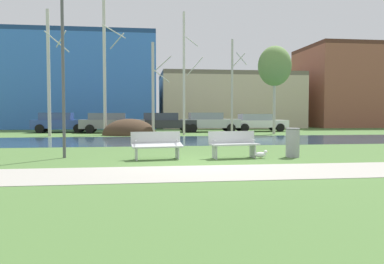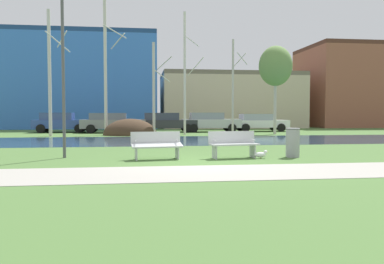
{
  "view_description": "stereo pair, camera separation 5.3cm",
  "coord_description": "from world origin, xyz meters",
  "px_view_note": "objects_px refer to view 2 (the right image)",
  "views": [
    {
      "loc": [
        -1.75,
        -11.14,
        1.47
      ],
      "look_at": [
        -0.03,
        1.81,
        0.82
      ],
      "focal_mm": 36.1,
      "sensor_mm": 36.0,
      "label": 1
    },
    {
      "loc": [
        -1.7,
        -11.15,
        1.47
      ],
      "look_at": [
        -0.03,
        1.81,
        0.82
      ],
      "focal_mm": 36.1,
      "sensor_mm": 36.0,
      "label": 2
    }
  ],
  "objects_px": {
    "bench_right": "(233,144)",
    "trash_bin": "(293,142)",
    "seagull": "(261,154)",
    "parked_sedan_second_grey": "(112,122)",
    "bench_left": "(157,144)",
    "parked_wagon_fourth_silver": "(210,122)",
    "parked_hatch_third_dark": "(165,122)",
    "parked_suv_fifth_white": "(259,122)",
    "streetlamp": "(63,39)",
    "parked_van_nearest_blue": "(61,122)"
  },
  "relations": [
    {
      "from": "bench_right",
      "to": "trash_bin",
      "type": "bearing_deg",
      "value": 0.4
    },
    {
      "from": "bench_right",
      "to": "seagull",
      "type": "relative_size",
      "value": 3.53
    },
    {
      "from": "bench_right",
      "to": "parked_sedan_second_grey",
      "type": "height_order",
      "value": "parked_sedan_second_grey"
    },
    {
      "from": "bench_left",
      "to": "parked_wagon_fourth_silver",
      "type": "distance_m",
      "value": 17.86
    },
    {
      "from": "bench_right",
      "to": "parked_sedan_second_grey",
      "type": "xyz_separation_m",
      "value": [
        -5.15,
        16.82,
        0.3
      ]
    },
    {
      "from": "parked_hatch_third_dark",
      "to": "parked_suv_fifth_white",
      "type": "bearing_deg",
      "value": 1.59
    },
    {
      "from": "trash_bin",
      "to": "parked_suv_fifth_white",
      "type": "xyz_separation_m",
      "value": [
        4.24,
        17.45,
        0.24
      ]
    },
    {
      "from": "streetlamp",
      "to": "parked_suv_fifth_white",
      "type": "relative_size",
      "value": 1.36
    },
    {
      "from": "seagull",
      "to": "parked_van_nearest_blue",
      "type": "bearing_deg",
      "value": 118.72
    },
    {
      "from": "parked_van_nearest_blue",
      "to": "bench_left",
      "type": "bearing_deg",
      "value": -69.86
    },
    {
      "from": "bench_left",
      "to": "parked_van_nearest_blue",
      "type": "height_order",
      "value": "parked_van_nearest_blue"
    },
    {
      "from": "parked_wagon_fourth_silver",
      "to": "parked_suv_fifth_white",
      "type": "xyz_separation_m",
      "value": [
        4.01,
        0.25,
        -0.05
      ]
    },
    {
      "from": "parked_sedan_second_grey",
      "to": "parked_wagon_fourth_silver",
      "type": "distance_m",
      "value": 7.4
    },
    {
      "from": "streetlamp",
      "to": "parked_suv_fifth_white",
      "type": "xyz_separation_m",
      "value": [
        11.73,
        16.69,
        -3.13
      ]
    },
    {
      "from": "seagull",
      "to": "parked_hatch_third_dark",
      "type": "xyz_separation_m",
      "value": [
        -2.09,
        17.48,
        0.65
      ]
    },
    {
      "from": "parked_hatch_third_dark",
      "to": "parked_wagon_fourth_silver",
      "type": "xyz_separation_m",
      "value": [
        3.48,
        -0.04,
        0.01
      ]
    },
    {
      "from": "parked_hatch_third_dark",
      "to": "trash_bin",
      "type": "bearing_deg",
      "value": -79.32
    },
    {
      "from": "bench_right",
      "to": "parked_van_nearest_blue",
      "type": "bearing_deg",
      "value": 116.87
    },
    {
      "from": "streetlamp",
      "to": "parked_suv_fifth_white",
      "type": "bearing_deg",
      "value": 54.89
    },
    {
      "from": "parked_sedan_second_grey",
      "to": "parked_hatch_third_dark",
      "type": "distance_m",
      "value": 3.94
    },
    {
      "from": "bench_left",
      "to": "parked_suv_fifth_white",
      "type": "distance_m",
      "value": 19.54
    },
    {
      "from": "parked_wagon_fourth_silver",
      "to": "bench_left",
      "type": "bearing_deg",
      "value": -105.4
    },
    {
      "from": "parked_van_nearest_blue",
      "to": "parked_hatch_third_dark",
      "type": "bearing_deg",
      "value": -4.21
    },
    {
      "from": "parked_hatch_third_dark",
      "to": "parked_sedan_second_grey",
      "type": "bearing_deg",
      "value": -173.69
    },
    {
      "from": "parked_suv_fifth_white",
      "to": "parked_hatch_third_dark",
      "type": "bearing_deg",
      "value": -178.41
    },
    {
      "from": "parked_hatch_third_dark",
      "to": "seagull",
      "type": "bearing_deg",
      "value": -83.17
    },
    {
      "from": "bench_right",
      "to": "parked_wagon_fourth_silver",
      "type": "xyz_separation_m",
      "value": [
        2.25,
        17.21,
        0.31
      ]
    },
    {
      "from": "parked_suv_fifth_white",
      "to": "bench_right",
      "type": "bearing_deg",
      "value": -109.72
    },
    {
      "from": "bench_left",
      "to": "parked_wagon_fourth_silver",
      "type": "xyz_separation_m",
      "value": [
        4.74,
        17.21,
        0.31
      ]
    },
    {
      "from": "trash_bin",
      "to": "parked_suv_fifth_white",
      "type": "relative_size",
      "value": 0.22
    },
    {
      "from": "bench_right",
      "to": "parked_sedan_second_grey",
      "type": "distance_m",
      "value": 17.59
    },
    {
      "from": "parked_wagon_fourth_silver",
      "to": "parked_suv_fifth_white",
      "type": "distance_m",
      "value": 4.02
    },
    {
      "from": "parked_sedan_second_grey",
      "to": "parked_suv_fifth_white",
      "type": "distance_m",
      "value": 11.43
    },
    {
      "from": "trash_bin",
      "to": "streetlamp",
      "type": "height_order",
      "value": "streetlamp"
    },
    {
      "from": "trash_bin",
      "to": "parked_van_nearest_blue",
      "type": "xyz_separation_m",
      "value": [
        -11.05,
        17.81,
        0.28
      ]
    },
    {
      "from": "seagull",
      "to": "parked_sedan_second_grey",
      "type": "height_order",
      "value": "parked_sedan_second_grey"
    },
    {
      "from": "parked_sedan_second_grey",
      "to": "parked_suv_fifth_white",
      "type": "height_order",
      "value": "parked_sedan_second_grey"
    },
    {
      "from": "bench_left",
      "to": "parked_sedan_second_grey",
      "type": "xyz_separation_m",
      "value": [
        -2.65,
        16.82,
        0.3
      ]
    },
    {
      "from": "seagull",
      "to": "parked_hatch_third_dark",
      "type": "distance_m",
      "value": 17.62
    },
    {
      "from": "bench_left",
      "to": "parked_van_nearest_blue",
      "type": "relative_size",
      "value": 0.41
    },
    {
      "from": "parked_suv_fifth_white",
      "to": "parked_van_nearest_blue",
      "type": "bearing_deg",
      "value": 178.63
    },
    {
      "from": "bench_left",
      "to": "trash_bin",
      "type": "distance_m",
      "value": 4.51
    },
    {
      "from": "streetlamp",
      "to": "parked_van_nearest_blue",
      "type": "height_order",
      "value": "streetlamp"
    },
    {
      "from": "trash_bin",
      "to": "parked_wagon_fourth_silver",
      "type": "distance_m",
      "value": 17.2
    },
    {
      "from": "parked_sedan_second_grey",
      "to": "seagull",
      "type": "bearing_deg",
      "value": -70.59
    },
    {
      "from": "streetlamp",
      "to": "parked_wagon_fourth_silver",
      "type": "bearing_deg",
      "value": 64.85
    },
    {
      "from": "trash_bin",
      "to": "parked_suv_fifth_white",
      "type": "height_order",
      "value": "parked_suv_fifth_white"
    },
    {
      "from": "parked_wagon_fourth_silver",
      "to": "parked_van_nearest_blue",
      "type": "bearing_deg",
      "value": 176.88
    },
    {
      "from": "trash_bin",
      "to": "parked_suv_fifth_white",
      "type": "bearing_deg",
      "value": 76.34
    },
    {
      "from": "parked_suv_fifth_white",
      "to": "seagull",
      "type": "bearing_deg",
      "value": -106.98
    }
  ]
}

